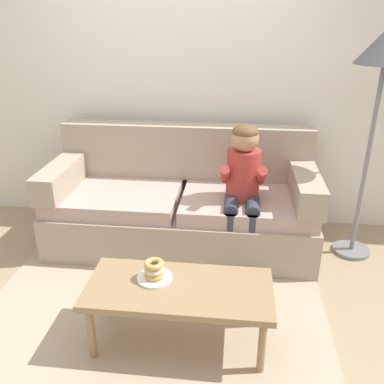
# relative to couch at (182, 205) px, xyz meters

# --- Properties ---
(ground) EXTENTS (10.00, 10.00, 0.00)m
(ground) POSITION_rel_couch_xyz_m (-0.06, -0.85, -0.35)
(ground) COLOR #9E896B
(wall_back) EXTENTS (8.00, 0.10, 2.80)m
(wall_back) POSITION_rel_couch_xyz_m (-0.06, 0.55, 1.05)
(wall_back) COLOR silver
(wall_back) RESTS_ON ground
(area_rug) EXTENTS (2.29, 1.99, 0.01)m
(area_rug) POSITION_rel_couch_xyz_m (-0.06, -1.10, -0.34)
(area_rug) COLOR tan
(area_rug) RESTS_ON ground
(couch) EXTENTS (2.18, 0.90, 0.97)m
(couch) POSITION_rel_couch_xyz_m (0.00, 0.00, 0.00)
(couch) COLOR tan
(couch) RESTS_ON ground
(coffee_table) EXTENTS (1.08, 0.49, 0.41)m
(coffee_table) POSITION_rel_couch_xyz_m (0.15, -1.21, 0.01)
(coffee_table) COLOR #937551
(coffee_table) RESTS_ON ground
(person_child) EXTENTS (0.34, 0.58, 1.10)m
(person_child) POSITION_rel_couch_xyz_m (0.50, -0.21, 0.32)
(person_child) COLOR #AD3833
(person_child) RESTS_ON ground
(plate) EXTENTS (0.21, 0.21, 0.01)m
(plate) POSITION_rel_couch_xyz_m (-0.01, -1.15, 0.06)
(plate) COLOR white
(plate) RESTS_ON coffee_table
(donut) EXTENTS (0.17, 0.17, 0.04)m
(donut) POSITION_rel_couch_xyz_m (-0.01, -1.15, 0.09)
(donut) COLOR tan
(donut) RESTS_ON plate
(donut_second) EXTENTS (0.13, 0.13, 0.04)m
(donut_second) POSITION_rel_couch_xyz_m (-0.01, -1.15, 0.13)
(donut_second) COLOR beige
(donut_second) RESTS_ON donut
(donut_third) EXTENTS (0.13, 0.13, 0.04)m
(donut_third) POSITION_rel_couch_xyz_m (-0.01, -1.15, 0.16)
(donut_third) COLOR tan
(donut_third) RESTS_ON donut_second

